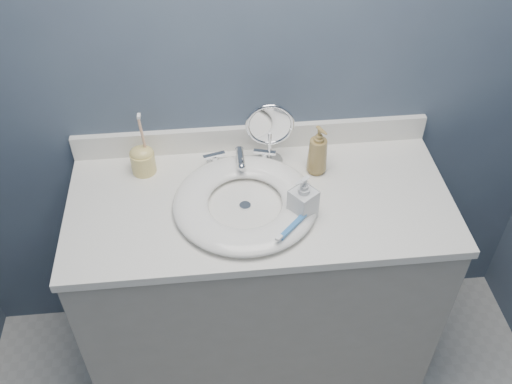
{
  "coord_description": "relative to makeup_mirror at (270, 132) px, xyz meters",
  "views": [
    {
      "loc": [
        -0.15,
        -0.32,
        2.13
      ],
      "look_at": [
        -0.02,
        0.94,
        0.94
      ],
      "focal_mm": 40.0,
      "sensor_mm": 36.0,
      "label": 1
    }
  ],
  "objects": [
    {
      "name": "toothbrush_holder",
      "position": [
        -0.42,
        -0.0,
        -0.08
      ],
      "size": [
        0.08,
        0.08,
        0.23
      ],
      "rotation": [
        0.0,
        0.0,
        -0.33
      ],
      "color": "#E6CE73",
      "rests_on": "countertop"
    },
    {
      "name": "countertop",
      "position": [
        -0.05,
        -0.18,
        -0.14
      ],
      "size": [
        1.22,
        0.57,
        0.03
      ],
      "primitive_type": "cube",
      "color": "white",
      "rests_on": "vanity_cabinet"
    },
    {
      "name": "makeup_mirror",
      "position": [
        0.0,
        0.0,
        0.0
      ],
      "size": [
        0.16,
        0.09,
        0.24
      ],
      "rotation": [
        0.0,
        0.0,
        -0.05
      ],
      "color": "silver",
      "rests_on": "countertop"
    },
    {
      "name": "backsplash",
      "position": [
        -0.05,
        0.08,
        -0.08
      ],
      "size": [
        1.22,
        0.02,
        0.09
      ],
      "primitive_type": "cube",
      "color": "white",
      "rests_on": "countertop"
    },
    {
      "name": "back_wall",
      "position": [
        -0.05,
        0.1,
        0.19
      ],
      "size": [
        2.2,
        0.02,
        2.4
      ],
      "primitive_type": "cube",
      "color": "#414F62",
      "rests_on": "ground"
    },
    {
      "name": "faucet",
      "position": [
        -0.1,
        -0.01,
        -0.1
      ],
      "size": [
        0.25,
        0.13,
        0.07
      ],
      "color": "silver",
      "rests_on": "countertop"
    },
    {
      "name": "basin",
      "position": [
        -0.1,
        -0.21,
        -0.11
      ],
      "size": [
        0.45,
        0.45,
        0.04
      ],
      "primitive_type": null,
      "color": "white",
      "rests_on": "countertop"
    },
    {
      "name": "vanity_cabinet",
      "position": [
        -0.05,
        -0.18,
        -0.58
      ],
      "size": [
        1.2,
        0.55,
        0.85
      ],
      "primitive_type": "cube",
      "color": "#A5A097",
      "rests_on": "ground"
    },
    {
      "name": "drain",
      "position": [
        -0.1,
        -0.21,
        -0.12
      ],
      "size": [
        0.04,
        0.04,
        0.01
      ],
      "primitive_type": "cylinder",
      "color": "silver",
      "rests_on": "countertop"
    },
    {
      "name": "soap_bottle_clear",
      "position": [
        0.07,
        -0.27,
        -0.05
      ],
      "size": [
        0.1,
        0.1,
        0.16
      ],
      "primitive_type": "imported",
      "rotation": [
        0.0,
        0.0,
        -0.93
      ],
      "color": "silver",
      "rests_on": "countertop"
    },
    {
      "name": "soap_bottle_amber",
      "position": [
        0.15,
        -0.06,
        -0.04
      ],
      "size": [
        0.09,
        0.09,
        0.18
      ],
      "primitive_type": "imported",
      "rotation": [
        0.0,
        0.0,
        0.46
      ],
      "color": "olive",
      "rests_on": "countertop"
    },
    {
      "name": "toothbrush_lying",
      "position": [
        0.03,
        -0.34,
        -0.08
      ],
      "size": [
        0.13,
        0.13,
        0.02
      ],
      "rotation": [
        0.0,
        0.0,
        0.8
      ],
      "color": "#3575BC",
      "rests_on": "basin"
    }
  ]
}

